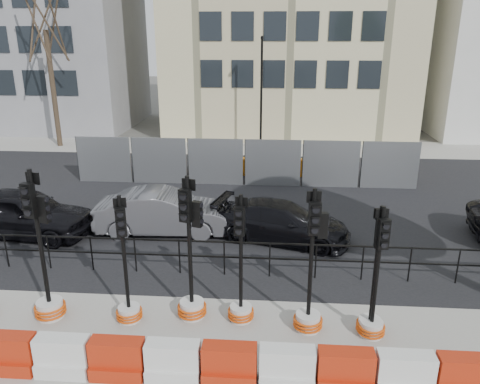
# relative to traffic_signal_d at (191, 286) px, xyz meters

# --- Properties ---
(ground) EXTENTS (120.00, 120.00, 0.00)m
(ground) POSITION_rel_traffic_signal_d_xyz_m (0.52, 0.78, -0.80)
(ground) COLOR #51514C
(ground) RESTS_ON ground
(road) EXTENTS (40.00, 14.00, 0.03)m
(road) POSITION_rel_traffic_signal_d_xyz_m (0.52, 7.78, -0.79)
(road) COLOR black
(road) RESTS_ON ground
(sidewalk_far) EXTENTS (40.00, 4.00, 0.02)m
(sidewalk_far) POSITION_rel_traffic_signal_d_xyz_m (0.52, 16.78, -0.79)
(sidewalk_far) COLOR gray
(sidewalk_far) RESTS_ON ground
(building_grey) EXTENTS (11.00, 9.06, 14.00)m
(building_grey) POSITION_rel_traffic_signal_d_xyz_m (-13.48, 22.77, 6.20)
(building_grey) COLOR gray
(building_grey) RESTS_ON ground
(kerb_railing) EXTENTS (18.00, 0.04, 1.00)m
(kerb_railing) POSITION_rel_traffic_signal_d_xyz_m (0.52, 1.98, -0.12)
(kerb_railing) COLOR black
(kerb_railing) RESTS_ON ground
(heras_fencing) EXTENTS (14.33, 1.72, 2.00)m
(heras_fencing) POSITION_rel_traffic_signal_d_xyz_m (0.03, 10.50, -0.09)
(heras_fencing) COLOR gray
(heras_fencing) RESTS_ON ground
(lamp_post_far) EXTENTS (0.12, 0.56, 6.00)m
(lamp_post_far) POSITION_rel_traffic_signal_d_xyz_m (1.02, 15.76, 2.42)
(lamp_post_far) COLOR black
(lamp_post_far) RESTS_ON ground
(tree_bare_far) EXTENTS (2.00, 2.00, 9.00)m
(tree_bare_far) POSITION_rel_traffic_signal_d_xyz_m (-10.48, 16.28, 5.85)
(tree_bare_far) COLOR #473828
(tree_bare_far) RESTS_ON ground
(barrier_row) EXTENTS (12.55, 0.50, 0.80)m
(barrier_row) POSITION_rel_traffic_signal_d_xyz_m (0.52, -2.02, -0.44)
(barrier_row) COLOR #B6300E
(barrier_row) RESTS_ON ground
(traffic_signal_b) EXTENTS (0.69, 0.69, 3.52)m
(traffic_signal_b) POSITION_rel_traffic_signal_d_xyz_m (-3.21, -0.26, 0.04)
(traffic_signal_b) COLOR white
(traffic_signal_b) RESTS_ON ground
(traffic_signal_c) EXTENTS (0.59, 0.59, 2.99)m
(traffic_signal_c) POSITION_rel_traffic_signal_d_xyz_m (-1.39, -0.25, -0.19)
(traffic_signal_c) COLOR white
(traffic_signal_c) RESTS_ON ground
(traffic_signal_d) EXTENTS (0.66, 0.66, 3.37)m
(traffic_signal_d) POSITION_rel_traffic_signal_d_xyz_m (0.00, 0.00, 0.00)
(traffic_signal_d) COLOR white
(traffic_signal_d) RESTS_ON ground
(traffic_signal_e) EXTENTS (0.59, 0.59, 3.01)m
(traffic_signal_e) POSITION_rel_traffic_signal_d_xyz_m (1.11, -0.04, -0.18)
(traffic_signal_e) COLOR white
(traffic_signal_e) RESTS_ON ground
(traffic_signal_f) EXTENTS (0.64, 0.64, 3.26)m
(traffic_signal_f) POSITION_rel_traffic_signal_d_xyz_m (2.60, -0.29, -0.03)
(traffic_signal_f) COLOR white
(traffic_signal_f) RESTS_ON ground
(traffic_signal_g) EXTENTS (0.58, 0.58, 2.94)m
(traffic_signal_g) POSITION_rel_traffic_signal_d_xyz_m (3.91, -0.32, -0.20)
(traffic_signal_g) COLOR white
(traffic_signal_g) RESTS_ON ground
(traffic_signal_h) EXTENTS (0.58, 0.58, 2.96)m
(traffic_signal_h) POSITION_rel_traffic_signal_d_xyz_m (3.93, -0.40, -0.19)
(traffic_signal_h) COLOR white
(traffic_signal_h) RESTS_ON ground
(car_a) EXTENTS (2.78, 4.87, 1.53)m
(car_a) POSITION_rel_traffic_signal_d_xyz_m (-6.13, 4.14, -0.04)
(car_a) COLOR black
(car_a) RESTS_ON ground
(car_b) EXTENTS (2.03, 4.49, 1.42)m
(car_b) POSITION_rel_traffic_signal_d_xyz_m (-1.70, 4.67, -0.09)
(car_b) COLOR #4F4F54
(car_b) RESTS_ON ground
(car_c) EXTENTS (3.86, 5.10, 1.23)m
(car_c) POSITION_rel_traffic_signal_d_xyz_m (2.06, 4.36, -0.19)
(car_c) COLOR black
(car_c) RESTS_ON ground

